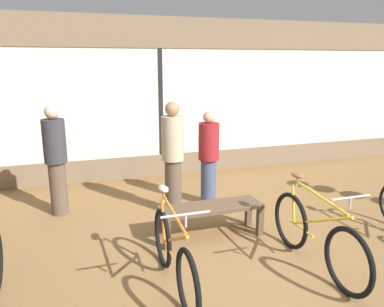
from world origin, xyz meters
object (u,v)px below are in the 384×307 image
(customer_by_window, at_px, (56,158))
(display_bench, at_px, (211,211))
(customer_near_rack, at_px, (173,156))
(customer_mid_floor, at_px, (209,156))
(bicycle_right, at_px, (315,236))
(bicycle_left, at_px, (173,255))

(customer_by_window, bearing_deg, display_bench, -36.27)
(customer_near_rack, height_order, customer_mid_floor, customer_near_rack)
(display_bench, xyz_separation_m, customer_by_window, (-1.99, 1.46, 0.54))
(bicycle_right, relative_size, display_bench, 1.28)
(display_bench, distance_m, customer_by_window, 2.52)
(bicycle_right, bearing_deg, customer_mid_floor, 101.39)
(bicycle_left, relative_size, customer_mid_floor, 1.07)
(customer_mid_floor, bearing_deg, bicycle_right, -78.61)
(customer_near_rack, relative_size, customer_mid_floor, 1.12)
(customer_near_rack, height_order, customer_by_window, customer_near_rack)
(bicycle_left, height_order, customer_mid_floor, customer_mid_floor)
(display_bench, xyz_separation_m, customer_near_rack, (-0.27, 0.97, 0.57))
(bicycle_right, bearing_deg, customer_near_rack, 118.25)
(bicycle_left, bearing_deg, display_bench, 51.91)
(customer_by_window, xyz_separation_m, customer_mid_floor, (2.39, -0.29, -0.09))
(customer_near_rack, bearing_deg, customer_by_window, 164.31)
(bicycle_left, bearing_deg, customer_mid_floor, 61.33)
(bicycle_right, bearing_deg, bicycle_left, 176.51)
(customer_near_rack, distance_m, customer_by_window, 1.79)
(display_bench, relative_size, customer_by_window, 0.81)
(customer_by_window, bearing_deg, customer_mid_floor, -6.82)
(display_bench, height_order, customer_near_rack, customer_near_rack)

